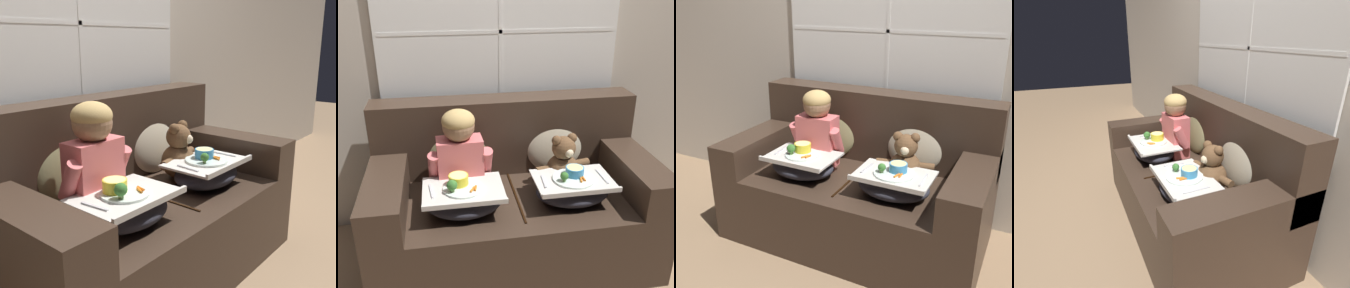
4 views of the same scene
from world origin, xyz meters
TOP-DOWN VIEW (x-y plane):
  - ground_plane at (0.00, 0.00)m, footprint 14.00×14.00m
  - wall_back_with_window at (0.00, 0.55)m, footprint 8.00×0.08m
  - couch at (0.00, 0.06)m, footprint 1.72×0.90m
  - throw_pillow_behind_child at (-0.32, 0.26)m, footprint 0.42×0.20m
  - throw_pillow_behind_teddy at (0.32, 0.26)m, footprint 0.40×0.20m
  - child_figure at (-0.32, 0.05)m, footprint 0.38×0.19m
  - teddy_bear at (0.32, 0.04)m, footprint 0.37×0.26m
  - lap_tray_child at (-0.32, -0.15)m, footprint 0.45×0.34m
  - lap_tray_teddy at (0.32, -0.16)m, footprint 0.45×0.33m

SIDE VIEW (x-z plane):
  - ground_plane at x=0.00m, z-range 0.00..0.00m
  - couch at x=0.00m, z-range -0.13..0.85m
  - lap_tray_teddy at x=0.32m, z-range 0.45..0.66m
  - lap_tray_child at x=-0.32m, z-range 0.44..0.66m
  - teddy_bear at x=0.32m, z-range 0.45..0.79m
  - throw_pillow_behind_child at x=-0.32m, z-range 0.45..0.89m
  - throw_pillow_behind_teddy at x=0.32m, z-range 0.46..0.88m
  - child_figure at x=-0.32m, z-range 0.50..1.04m
  - wall_back_with_window at x=0.00m, z-range 0.00..2.60m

